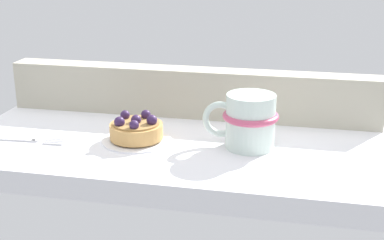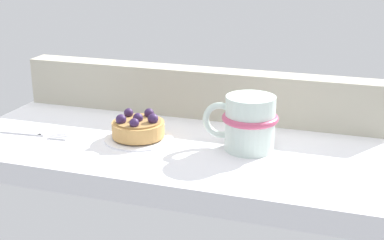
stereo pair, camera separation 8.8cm
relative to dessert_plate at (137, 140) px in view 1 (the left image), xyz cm
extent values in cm
cube|color=white|center=(5.94, 1.27, -2.18)|extent=(72.84, 34.11, 3.79)
cube|color=#B2AD99|center=(5.94, 15.77, 4.34)|extent=(71.39, 5.12, 9.26)
cylinder|color=white|center=(0.00, 0.00, 0.02)|extent=(11.82, 11.82, 0.61)
cylinder|color=white|center=(0.00, 0.00, -0.13)|extent=(6.50, 6.50, 0.31)
cylinder|color=tan|center=(0.00, 0.00, 1.58)|extent=(9.00, 9.00, 2.50)
cylinder|color=#A37942|center=(0.00, 0.00, 2.97)|extent=(7.92, 7.92, 0.30)
sphere|color=#331E47|center=(0.00, 0.00, 3.53)|extent=(1.75, 1.75, 1.75)
sphere|color=#331E47|center=(2.78, -0.06, 3.71)|extent=(1.82, 1.82, 1.82)
sphere|color=#331E47|center=(0.88, 2.85, 3.62)|extent=(1.71, 1.71, 1.71)
sphere|color=#331E47|center=(-2.54, 1.79, 3.65)|extent=(1.66, 1.66, 1.66)
sphere|color=#331E47|center=(-2.28, -1.84, 3.63)|extent=(1.80, 1.80, 1.80)
sphere|color=#331E47|center=(0.56, -2.78, 3.61)|extent=(1.63, 1.63, 1.63)
cylinder|color=silver|center=(19.11, 0.79, 4.23)|extent=(8.02, 8.02, 9.04)
torus|color=#C64C70|center=(19.11, 0.79, 5.12)|extent=(9.15, 9.15, 1.08)
torus|color=silver|center=(14.21, 0.79, 4.23)|extent=(6.13, 1.07, 6.13)
cube|color=silver|center=(-23.12, -4.36, 0.01)|extent=(12.67, 1.72, 0.60)
cube|color=silver|center=(-16.82, -3.85, 0.01)|extent=(1.24, 0.66, 0.60)
cube|color=silver|center=(-13.24, -4.66, 0.01)|extent=(3.51, 0.52, 0.60)
cube|color=silver|center=(-13.30, -3.93, 0.01)|extent=(3.51, 0.52, 0.60)
cube|color=silver|center=(-13.36, -3.20, 0.01)|extent=(3.51, 0.52, 0.60)
cube|color=silver|center=(-13.42, -2.47, 0.01)|extent=(3.51, 0.52, 0.60)
camera|label=1|loc=(26.89, -80.83, 32.28)|focal=49.79mm
camera|label=2|loc=(35.34, -78.55, 32.28)|focal=49.79mm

